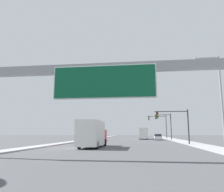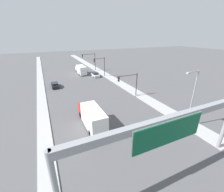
# 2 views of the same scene
# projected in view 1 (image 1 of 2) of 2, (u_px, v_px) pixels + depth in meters

# --- Properties ---
(sidewalk_right) EXTENTS (3.00, 120.00, 0.15)m
(sidewalk_right) POSITION_uv_depth(u_px,v_px,m) (175.00, 140.00, 55.56)
(sidewalk_right) COLOR #A6A6A6
(sidewalk_right) RESTS_ON ground
(median_strip_left) EXTENTS (2.00, 120.00, 0.15)m
(median_strip_left) POSITION_uv_depth(u_px,v_px,m) (90.00, 139.00, 58.34)
(median_strip_left) COLOR #A6A6A6
(median_strip_left) RESTS_ON ground
(sign_gantry) EXTENTS (20.34, 0.73, 7.22)m
(sign_gantry) POSITION_uv_depth(u_px,v_px,m) (104.00, 80.00, 16.76)
(sign_gantry) COLOR gray
(sign_gantry) RESTS_ON ground
(car_far_center) EXTENTS (1.86, 4.65, 1.51)m
(car_far_center) POSITION_uv_depth(u_px,v_px,m) (158.00, 137.00, 55.06)
(car_far_center) COLOR silver
(car_far_center) RESTS_ON ground
(car_mid_center) EXTENTS (1.84, 4.68, 1.41)m
(car_mid_center) POSITION_uv_depth(u_px,v_px,m) (99.00, 138.00, 50.83)
(car_mid_center) COLOR black
(car_mid_center) RESTS_ON ground
(truck_box_primary) EXTENTS (2.36, 8.66, 3.13)m
(truck_box_primary) POSITION_uv_depth(u_px,v_px,m) (143.00, 133.00, 61.42)
(truck_box_primary) COLOR white
(truck_box_primary) RESTS_ON ground
(truck_box_secondary) EXTENTS (2.44, 8.83, 3.39)m
(truck_box_secondary) POSITION_uv_depth(u_px,v_px,m) (93.00, 134.00, 28.29)
(truck_box_secondary) COLOR red
(truck_box_secondary) RESTS_ON ground
(traffic_light_near_intersection) EXTENTS (5.33, 0.32, 5.57)m
(traffic_light_near_intersection) POSITION_uv_depth(u_px,v_px,m) (176.00, 120.00, 35.01)
(traffic_light_near_intersection) COLOR #2D2D30
(traffic_light_near_intersection) RESTS_ON ground
(traffic_light_mid_block) EXTENTS (4.03, 0.32, 6.60)m
(traffic_light_mid_block) POSITION_uv_depth(u_px,v_px,m) (166.00, 122.00, 54.59)
(traffic_light_mid_block) COLOR #2D2D30
(traffic_light_mid_block) RESTS_ON ground
(traffic_light_far_intersection) EXTENTS (5.53, 0.32, 6.92)m
(traffic_light_far_intersection) POSITION_uv_depth(u_px,v_px,m) (160.00, 123.00, 64.49)
(traffic_light_far_intersection) COLOR #2D2D30
(traffic_light_far_intersection) RESTS_ON ground
(street_lamp_right) EXTENTS (2.34, 0.28, 9.30)m
(street_lamp_right) POSITION_uv_depth(u_px,v_px,m) (218.00, 95.00, 20.68)
(street_lamp_right) COLOR gray
(street_lamp_right) RESTS_ON ground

